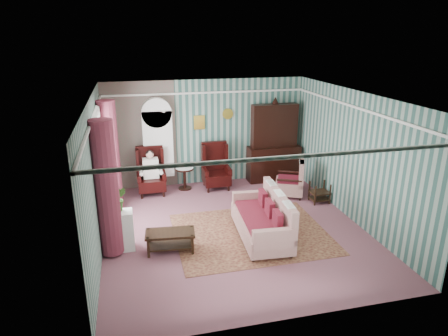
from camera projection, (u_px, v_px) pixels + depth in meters
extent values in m
plane|color=#844D56|center=(234.00, 229.00, 8.74)|extent=(6.00, 6.00, 0.00)
cube|color=#345F56|center=(206.00, 133.00, 11.03)|extent=(5.50, 0.02, 2.90)
cube|color=#345F56|center=(290.00, 233.00, 5.51)|extent=(5.50, 0.02, 2.90)
cube|color=#345F56|center=(96.00, 177.00, 7.66)|extent=(0.02, 6.00, 2.90)
cube|color=#345F56|center=(354.00, 157.00, 8.88)|extent=(0.02, 6.00, 2.90)
cube|color=white|center=(235.00, 96.00, 7.80)|extent=(5.50, 6.00, 0.02)
cube|color=#8F4853|center=(140.00, 136.00, 10.62)|extent=(1.90, 0.01, 2.90)
cube|color=white|center=(235.00, 114.00, 7.91)|extent=(5.50, 6.00, 0.05)
cube|color=white|center=(99.00, 162.00, 8.19)|extent=(0.04, 1.50, 1.90)
cylinder|color=maroon|center=(107.00, 189.00, 7.32)|extent=(0.44, 0.44, 2.60)
cylinder|color=maroon|center=(110.00, 156.00, 9.26)|extent=(0.44, 0.44, 2.60)
cube|color=gold|center=(199.00, 122.00, 10.86)|extent=(0.30, 0.03, 0.38)
cube|color=white|center=(158.00, 149.00, 10.69)|extent=(0.80, 0.28, 2.24)
cube|color=black|center=(274.00, 140.00, 11.28)|extent=(1.50, 0.56, 2.36)
cube|color=black|center=(151.00, 172.00, 10.44)|extent=(0.76, 0.80, 1.25)
cube|color=black|center=(216.00, 167.00, 10.82)|extent=(0.76, 0.80, 1.25)
cylinder|color=black|center=(185.00, 178.00, 10.88)|extent=(0.50, 0.50, 0.60)
cube|color=black|center=(320.00, 192.00, 10.03)|extent=(0.45, 0.38, 0.54)
cube|color=white|center=(119.00, 231.00, 7.80)|extent=(0.55, 0.35, 0.80)
cube|color=#541C1D|center=(251.00, 233.00, 8.53)|extent=(3.20, 2.60, 0.01)
cube|color=beige|center=(261.00, 216.00, 8.21)|extent=(1.09, 2.06, 0.98)
cube|color=beige|center=(290.00, 176.00, 10.37)|extent=(1.02, 1.03, 1.07)
cube|color=black|center=(170.00, 241.00, 7.79)|extent=(1.00, 0.57, 0.42)
imported|color=#244F18|center=(113.00, 205.00, 7.49)|extent=(0.40, 0.35, 0.40)
imported|color=#26531A|center=(119.00, 199.00, 7.66)|extent=(0.29, 0.24, 0.49)
imported|color=#22591C|center=(114.00, 202.00, 7.68)|extent=(0.21, 0.21, 0.36)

